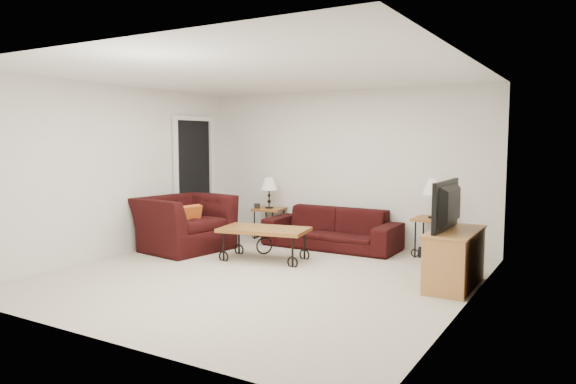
% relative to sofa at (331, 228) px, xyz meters
% --- Properties ---
extents(ground, '(5.00, 5.00, 0.00)m').
position_rel_sofa_xyz_m(ground, '(-0.02, -2.02, -0.31)').
color(ground, beige).
rests_on(ground, ground).
extents(wall_back, '(5.00, 0.02, 2.50)m').
position_rel_sofa_xyz_m(wall_back, '(-0.02, 0.48, 0.94)').
color(wall_back, silver).
rests_on(wall_back, ground).
extents(wall_front, '(5.00, 0.02, 2.50)m').
position_rel_sofa_xyz_m(wall_front, '(-0.02, -4.52, 0.94)').
color(wall_front, silver).
rests_on(wall_front, ground).
extents(wall_left, '(0.02, 5.00, 2.50)m').
position_rel_sofa_xyz_m(wall_left, '(-2.52, -2.02, 0.94)').
color(wall_left, silver).
rests_on(wall_left, ground).
extents(wall_right, '(0.02, 5.00, 2.50)m').
position_rel_sofa_xyz_m(wall_right, '(2.48, -2.02, 0.94)').
color(wall_right, silver).
rests_on(wall_right, ground).
extents(ceiling, '(5.00, 5.00, 0.00)m').
position_rel_sofa_xyz_m(ceiling, '(-0.02, -2.02, 2.19)').
color(ceiling, white).
rests_on(ceiling, wall_back).
extents(doorway, '(0.08, 0.94, 2.04)m').
position_rel_sofa_xyz_m(doorway, '(-2.49, -0.37, 0.71)').
color(doorway, black).
rests_on(doorway, ground).
extents(sofa, '(2.13, 0.83, 0.62)m').
position_rel_sofa_xyz_m(sofa, '(0.00, 0.00, 0.00)').
color(sofa, black).
rests_on(sofa, ground).
extents(side_table_left, '(0.56, 0.56, 0.53)m').
position_rel_sofa_xyz_m(side_table_left, '(-1.28, 0.18, -0.05)').
color(side_table_left, '#9C6827').
rests_on(side_table_left, ground).
extents(side_table_right, '(0.54, 0.54, 0.57)m').
position_rel_sofa_xyz_m(side_table_right, '(1.56, 0.18, -0.02)').
color(side_table_right, '#9C6827').
rests_on(side_table_right, ground).
extents(lamp_left, '(0.34, 0.34, 0.53)m').
position_rel_sofa_xyz_m(lamp_left, '(-1.28, 0.18, 0.48)').
color(lamp_left, black).
rests_on(lamp_left, side_table_left).
extents(lamp_right, '(0.33, 0.33, 0.57)m').
position_rel_sofa_xyz_m(lamp_right, '(1.56, 0.18, 0.55)').
color(lamp_right, black).
rests_on(lamp_right, side_table_right).
extents(photo_frame_left, '(0.10, 0.05, 0.09)m').
position_rel_sofa_xyz_m(photo_frame_left, '(-1.43, 0.03, 0.26)').
color(photo_frame_left, black).
rests_on(photo_frame_left, side_table_left).
extents(photo_frame_right, '(0.11, 0.04, 0.10)m').
position_rel_sofa_xyz_m(photo_frame_right, '(1.71, 0.03, 0.31)').
color(photo_frame_right, black).
rests_on(photo_frame_right, side_table_right).
extents(coffee_table, '(1.33, 0.88, 0.46)m').
position_rel_sofa_xyz_m(coffee_table, '(-0.44, -1.26, -0.08)').
color(coffee_table, '#9C6827').
rests_on(coffee_table, ground).
extents(armchair, '(1.30, 1.44, 0.84)m').
position_rel_sofa_xyz_m(armchair, '(-1.89, -1.30, 0.11)').
color(armchair, black).
rests_on(armchair, ground).
extents(throw_pillow, '(0.15, 0.39, 0.38)m').
position_rel_sofa_xyz_m(throw_pillow, '(-1.74, -1.35, 0.21)').
color(throw_pillow, '#D14B1A').
rests_on(throw_pillow, armchair).
extents(tv_stand, '(0.46, 1.11, 0.67)m').
position_rel_sofa_xyz_m(tv_stand, '(2.21, -1.29, 0.02)').
color(tv_stand, '#B08441').
rests_on(tv_stand, ground).
extents(television, '(0.13, 0.99, 0.57)m').
position_rel_sofa_xyz_m(television, '(2.19, -1.29, 0.64)').
color(television, black).
rests_on(television, tv_stand).
extents(backpack, '(0.42, 0.38, 0.44)m').
position_rel_sofa_xyz_m(backpack, '(1.66, -0.34, -0.09)').
color(backpack, black).
rests_on(backpack, ground).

